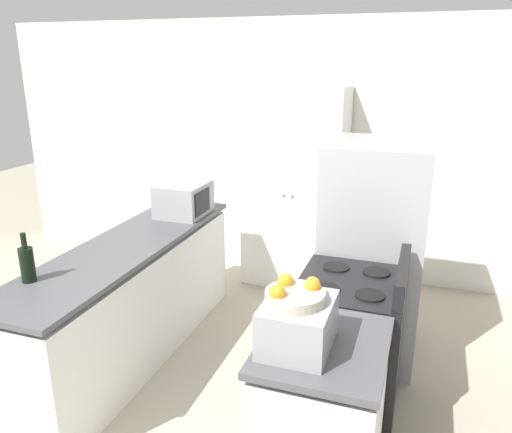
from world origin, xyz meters
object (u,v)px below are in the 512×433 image
object	(u,v)px
refrigerator	(373,252)
wine_bottle	(27,263)
stove	(348,346)
pantry_cabinet	(295,188)
fruit_bowl	(294,294)
microwave	(184,199)
toaster_oven	(297,324)

from	to	relation	value
refrigerator	wine_bottle	xyz separation A→B (m)	(-1.90, -1.42, 0.21)
stove	refrigerator	bearing A→B (deg)	86.89
refrigerator	stove	bearing A→B (deg)	-93.11
pantry_cabinet	fruit_bowl	size ratio (longest dim) A/B	7.08
pantry_cabinet	microwave	distance (m)	1.22
microwave	wine_bottle	xyz separation A→B (m)	(-0.27, -1.52, -0.02)
microwave	stove	bearing A→B (deg)	-29.03
stove	fruit_bowl	size ratio (longest dim) A/B	3.88
refrigerator	toaster_oven	size ratio (longest dim) A/B	4.30
stove	microwave	distance (m)	1.91
pantry_cabinet	wine_bottle	size ratio (longest dim) A/B	6.37
fruit_bowl	wine_bottle	bearing A→B (deg)	174.89
microwave	fruit_bowl	xyz separation A→B (m)	(1.43, -1.68, 0.13)
stove	refrigerator	world-z (taller)	refrigerator
pantry_cabinet	refrigerator	xyz separation A→B (m)	(0.90, -1.08, -0.16)
microwave	wine_bottle	size ratio (longest dim) A/B	1.43
stove	fruit_bowl	distance (m)	1.08
refrigerator	wine_bottle	size ratio (longest dim) A/B	5.34
pantry_cabinet	wine_bottle	bearing A→B (deg)	-111.85
stove	fruit_bowl	xyz separation A→B (m)	(-0.16, -0.80, 0.72)
pantry_cabinet	stove	world-z (taller)	pantry_cabinet
pantry_cabinet	fruit_bowl	distance (m)	2.74
pantry_cabinet	toaster_oven	distance (m)	2.75
pantry_cabinet	fruit_bowl	xyz separation A→B (m)	(0.70, -2.65, 0.20)
pantry_cabinet	stove	bearing A→B (deg)	-65.22
refrigerator	microwave	distance (m)	1.65
refrigerator	microwave	world-z (taller)	refrigerator
pantry_cabinet	refrigerator	world-z (taller)	pantry_cabinet
fruit_bowl	toaster_oven	bearing A→B (deg)	-14.37
stove	refrigerator	xyz separation A→B (m)	(0.04, 0.77, 0.36)
microwave	toaster_oven	xyz separation A→B (m)	(1.45, -1.68, -0.02)
wine_bottle	fruit_bowl	bearing A→B (deg)	-5.11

